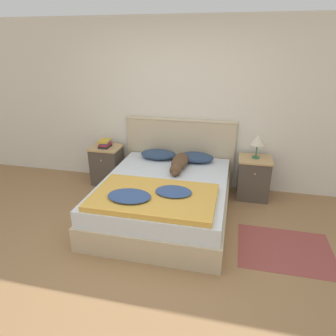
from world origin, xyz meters
name	(u,v)px	position (x,y,z in m)	size (l,w,h in m)	color
ground_plane	(142,263)	(0.00, 0.00, 0.00)	(16.00, 16.00, 0.00)	#997047
wall_back	(181,106)	(0.00, 2.13, 1.27)	(9.00, 0.06, 2.55)	silver
bed	(165,198)	(0.01, 1.02, 0.25)	(1.65, 2.03, 0.51)	#C6B28E
headboard	(180,151)	(0.01, 2.06, 0.57)	(1.73, 0.06, 1.10)	#C6B28E
nightstand_left	(107,165)	(-1.16, 1.82, 0.32)	(0.47, 0.43, 0.63)	#4C4238
nightstand_right	(253,178)	(1.18, 1.82, 0.32)	(0.47, 0.43, 0.63)	#4C4238
pillow_left	(158,154)	(-0.28, 1.81, 0.57)	(0.55, 0.35, 0.13)	navy
pillow_right	(195,157)	(0.30, 1.81, 0.57)	(0.55, 0.35, 0.13)	navy
quilt	(153,197)	(0.00, 0.49, 0.55)	(1.41, 0.89, 0.12)	gold
dog	(179,163)	(0.11, 1.50, 0.59)	(0.23, 0.82, 0.17)	brown
book_stack	(105,144)	(-1.16, 1.81, 0.69)	(0.17, 0.25, 0.12)	#232328
table_lamp	(258,141)	(1.18, 1.83, 0.89)	(0.21, 0.21, 0.35)	#336B4C
rug	(285,250)	(1.52, 0.59, 0.00)	(1.04, 0.84, 0.00)	#93423D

